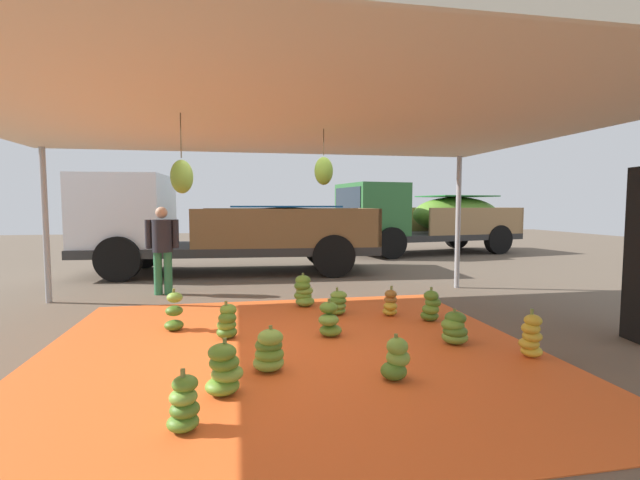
{
  "coord_description": "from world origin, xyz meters",
  "views": [
    {
      "loc": [
        -0.6,
        -5.03,
        1.67
      ],
      "look_at": [
        0.64,
        1.6,
        1.15
      ],
      "focal_mm": 25.05,
      "sensor_mm": 36.0,
      "label": 1
    }
  ],
  "objects_px": {
    "banana_bunch_4": "(304,292)",
    "banana_bunch_12": "(184,405)",
    "banana_bunch_1": "(431,307)",
    "banana_bunch_5": "(396,360)",
    "banana_bunch_6": "(337,304)",
    "banana_bunch_0": "(455,329)",
    "banana_bunch_2": "(269,351)",
    "banana_bunch_3": "(174,313)",
    "banana_bunch_9": "(531,337)",
    "cargo_truck_far": "(424,218)",
    "banana_bunch_7": "(227,322)",
    "cargo_truck_main": "(217,225)",
    "banana_bunch_10": "(329,321)",
    "banana_bunch_11": "(390,304)",
    "banana_bunch_8": "(224,370)",
    "worker_0": "(162,244)"
  },
  "relations": [
    {
      "from": "banana_bunch_2",
      "to": "banana_bunch_9",
      "type": "bearing_deg",
      "value": -2.92
    },
    {
      "from": "cargo_truck_main",
      "to": "cargo_truck_far",
      "type": "height_order",
      "value": "same"
    },
    {
      "from": "banana_bunch_6",
      "to": "banana_bunch_7",
      "type": "xyz_separation_m",
      "value": [
        -1.62,
        -0.92,
        0.03
      ]
    },
    {
      "from": "banana_bunch_4",
      "to": "banana_bunch_10",
      "type": "xyz_separation_m",
      "value": [
        0.07,
        -1.76,
        -0.04
      ]
    },
    {
      "from": "banana_bunch_2",
      "to": "cargo_truck_far",
      "type": "bearing_deg",
      "value": 58.97
    },
    {
      "from": "banana_bunch_1",
      "to": "cargo_truck_main",
      "type": "bearing_deg",
      "value": 120.64
    },
    {
      "from": "banana_bunch_2",
      "to": "banana_bunch_3",
      "type": "distance_m",
      "value": 2.06
    },
    {
      "from": "banana_bunch_6",
      "to": "banana_bunch_12",
      "type": "relative_size",
      "value": 0.91
    },
    {
      "from": "banana_bunch_8",
      "to": "banana_bunch_10",
      "type": "distance_m",
      "value": 1.99
    },
    {
      "from": "banana_bunch_0",
      "to": "banana_bunch_7",
      "type": "relative_size",
      "value": 0.9
    },
    {
      "from": "banana_bunch_5",
      "to": "banana_bunch_6",
      "type": "bearing_deg",
      "value": 89.84
    },
    {
      "from": "worker_0",
      "to": "banana_bunch_11",
      "type": "bearing_deg",
      "value": -33.27
    },
    {
      "from": "banana_bunch_3",
      "to": "banana_bunch_12",
      "type": "xyz_separation_m",
      "value": [
        0.43,
        -2.79,
        -0.05
      ]
    },
    {
      "from": "banana_bunch_10",
      "to": "worker_0",
      "type": "relative_size",
      "value": 0.29
    },
    {
      "from": "banana_bunch_11",
      "to": "banana_bunch_12",
      "type": "xyz_separation_m",
      "value": [
        -2.67,
        -2.98,
        0.0
      ]
    },
    {
      "from": "banana_bunch_5",
      "to": "banana_bunch_4",
      "type": "bearing_deg",
      "value": 97.07
    },
    {
      "from": "banana_bunch_5",
      "to": "banana_bunch_6",
      "type": "distance_m",
      "value": 2.59
    },
    {
      "from": "banana_bunch_8",
      "to": "worker_0",
      "type": "height_order",
      "value": "worker_0"
    },
    {
      "from": "banana_bunch_6",
      "to": "banana_bunch_3",
      "type": "bearing_deg",
      "value": -169.69
    },
    {
      "from": "banana_bunch_5",
      "to": "banana_bunch_6",
      "type": "height_order",
      "value": "banana_bunch_5"
    },
    {
      "from": "cargo_truck_far",
      "to": "banana_bunch_4",
      "type": "bearing_deg",
      "value": -125.9
    },
    {
      "from": "worker_0",
      "to": "cargo_truck_far",
      "type": "bearing_deg",
      "value": 37.3
    },
    {
      "from": "banana_bunch_9",
      "to": "banana_bunch_1",
      "type": "bearing_deg",
      "value": 103.97
    },
    {
      "from": "banana_bunch_10",
      "to": "banana_bunch_12",
      "type": "bearing_deg",
      "value": -126.19
    },
    {
      "from": "banana_bunch_9",
      "to": "banana_bunch_6",
      "type": "bearing_deg",
      "value": 126.03
    },
    {
      "from": "banana_bunch_7",
      "to": "banana_bunch_9",
      "type": "bearing_deg",
      "value": -22.47
    },
    {
      "from": "banana_bunch_0",
      "to": "banana_bunch_4",
      "type": "bearing_deg",
      "value": 122.59
    },
    {
      "from": "banana_bunch_11",
      "to": "cargo_truck_far",
      "type": "bearing_deg",
      "value": 63.23
    },
    {
      "from": "banana_bunch_9",
      "to": "cargo_truck_main",
      "type": "relative_size",
      "value": 0.08
    },
    {
      "from": "banana_bunch_0",
      "to": "banana_bunch_5",
      "type": "bearing_deg",
      "value": -139.45
    },
    {
      "from": "banana_bunch_3",
      "to": "banana_bunch_12",
      "type": "distance_m",
      "value": 2.82
    },
    {
      "from": "banana_bunch_0",
      "to": "banana_bunch_8",
      "type": "height_order",
      "value": "banana_bunch_8"
    },
    {
      "from": "banana_bunch_0",
      "to": "banana_bunch_4",
      "type": "xyz_separation_m",
      "value": [
        -1.49,
        2.33,
        0.06
      ]
    },
    {
      "from": "banana_bunch_0",
      "to": "cargo_truck_far",
      "type": "bearing_deg",
      "value": 68.2
    },
    {
      "from": "banana_bunch_4",
      "to": "banana_bunch_12",
      "type": "distance_m",
      "value": 4.15
    },
    {
      "from": "banana_bunch_5",
      "to": "banana_bunch_7",
      "type": "height_order",
      "value": "banana_bunch_7"
    },
    {
      "from": "banana_bunch_1",
      "to": "banana_bunch_11",
      "type": "height_order",
      "value": "banana_bunch_1"
    },
    {
      "from": "banana_bunch_2",
      "to": "cargo_truck_main",
      "type": "height_order",
      "value": "cargo_truck_main"
    },
    {
      "from": "banana_bunch_1",
      "to": "banana_bunch_9",
      "type": "xyz_separation_m",
      "value": [
        0.41,
        -1.66,
        0.02
      ]
    },
    {
      "from": "banana_bunch_5",
      "to": "banana_bunch_8",
      "type": "relative_size",
      "value": 0.88
    },
    {
      "from": "banana_bunch_2",
      "to": "banana_bunch_6",
      "type": "relative_size",
      "value": 1.11
    },
    {
      "from": "banana_bunch_0",
      "to": "banana_bunch_1",
      "type": "xyz_separation_m",
      "value": [
        0.17,
        1.04,
        0.03
      ]
    },
    {
      "from": "banana_bunch_0",
      "to": "cargo_truck_main",
      "type": "bearing_deg",
      "value": 115.23
    },
    {
      "from": "banana_bunch_1",
      "to": "banana_bunch_5",
      "type": "bearing_deg",
      "value": -122.57
    },
    {
      "from": "banana_bunch_7",
      "to": "banana_bunch_9",
      "type": "height_order",
      "value": "banana_bunch_9"
    },
    {
      "from": "banana_bunch_4",
      "to": "banana_bunch_10",
      "type": "bearing_deg",
      "value": -87.86
    },
    {
      "from": "banana_bunch_5",
      "to": "cargo_truck_main",
      "type": "distance_m",
      "value": 7.72
    },
    {
      "from": "banana_bunch_8",
      "to": "banana_bunch_10",
      "type": "bearing_deg",
      "value": 50.3
    },
    {
      "from": "banana_bunch_7",
      "to": "cargo_truck_main",
      "type": "bearing_deg",
      "value": 93.47
    },
    {
      "from": "banana_bunch_12",
      "to": "banana_bunch_0",
      "type": "bearing_deg",
      "value": 27.52
    }
  ]
}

